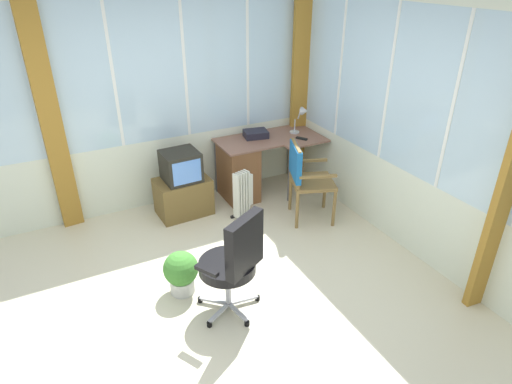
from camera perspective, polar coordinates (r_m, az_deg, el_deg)
The scene contains 15 objects.
ground at distance 4.28m, azimuth -3.81°, elevation -13.56°, with size 5.12×5.10×0.06m, color beige.
north_window_panel at distance 5.40m, azimuth -13.33°, elevation 11.38°, with size 4.12×0.07×2.65m.
east_window_panel at distance 4.68m, azimuth 20.03°, elevation 7.86°, with size 0.07×4.10×2.65m.
curtain_north_left at distance 5.20m, azimuth -25.22°, elevation 8.24°, with size 0.22×0.07×2.55m, color #A17329.
curtain_corner at distance 6.05m, azimuth 5.70°, elevation 13.24°, with size 0.22×0.07×2.55m, color #A17329.
curtain_east_far at distance 4.01m, azimuth 30.40°, elevation 1.50°, with size 0.22×0.07×2.55m, color #A17329.
desk at distance 5.70m, azimuth -1.85°, elevation 3.15°, with size 1.35×0.75×0.76m.
desk_lamp at distance 5.84m, azimuth 6.05°, elevation 9.86°, with size 0.24×0.21×0.37m.
tv_remote at distance 5.70m, azimuth 5.97°, elevation 6.97°, with size 0.04×0.15×0.02m, color black.
paper_tray at distance 5.73m, azimuth -0.04°, elevation 7.61°, with size 0.30×0.23×0.09m, color #201F2C.
wooden_armchair at distance 5.12m, azimuth 6.15°, elevation 2.57°, with size 0.62×0.62×0.97m.
office_chair at distance 3.73m, azimuth -2.84°, elevation -8.76°, with size 0.62×0.58×1.02m.
tv_on_stand at distance 5.39m, azimuth -9.57°, elevation 0.65°, with size 0.66×0.47×0.83m.
space_heater at distance 5.26m, azimuth -1.68°, elevation -0.30°, with size 0.29×0.23×0.61m.
potted_plant at distance 4.20m, azimuth -9.76°, elevation -10.20°, with size 0.33×0.33×0.44m.
Camera 1 is at (-1.20, -2.97, 2.81)m, focal length 30.60 mm.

